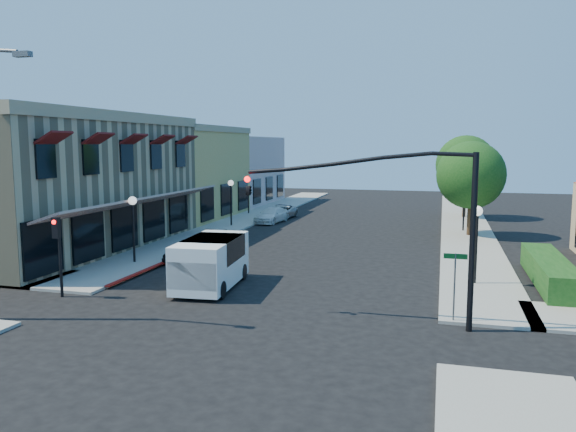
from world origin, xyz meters
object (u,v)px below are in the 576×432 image
(lamppost_left_near, at_px, (133,212))
(parked_car_d, at_px, (280,212))
(secondary_signal, at_px, (58,242))
(parked_car_a, at_px, (187,251))
(street_tree_b, at_px, (466,165))
(white_van, at_px, (211,260))
(parked_car_c, at_px, (272,215))
(signal_mast_arm, at_px, (407,209))
(street_tree_a, at_px, (471,175))
(lamppost_right_near, at_px, (477,225))
(street_name_sign, at_px, (455,276))
(lamppost_right_far, at_px, (464,194))
(parked_car_b, at_px, (213,240))
(lamppost_left_far, at_px, (231,191))

(lamppost_left_near, height_order, parked_car_d, lamppost_left_near)
(parked_car_d, bearing_deg, secondary_signal, -90.58)
(parked_car_a, bearing_deg, parked_car_d, 97.03)
(street_tree_b, height_order, lamppost_left_near, street_tree_b)
(lamppost_left_near, height_order, white_van, lamppost_left_near)
(street_tree_b, relative_size, parked_car_c, 1.70)
(lamppost_left_near, bearing_deg, parked_car_d, 83.28)
(signal_mast_arm, relative_size, parked_car_c, 1.95)
(street_tree_a, relative_size, secondary_signal, 1.95)
(signal_mast_arm, height_order, lamppost_right_near, signal_mast_arm)
(street_name_sign, bearing_deg, white_van, 167.19)
(lamppost_left_near, distance_m, lamppost_right_far, 23.35)
(lamppost_left_near, bearing_deg, parked_car_b, 65.30)
(lamppost_right_near, xyz_separation_m, parked_car_b, (-14.70, 5.00, -2.16))
(street_name_sign, bearing_deg, street_tree_b, 87.50)
(parked_car_a, bearing_deg, white_van, -47.47)
(lamppost_left_near, height_order, parked_car_b, lamppost_left_near)
(parked_car_a, distance_m, parked_car_b, 3.53)
(lamppost_left_near, distance_m, parked_car_b, 5.91)
(street_tree_b, bearing_deg, parked_car_b, -128.29)
(lamppost_left_near, relative_size, parked_car_b, 1.02)
(parked_car_b, bearing_deg, lamppost_right_far, 29.80)
(signal_mast_arm, distance_m, white_van, 9.47)
(lamppost_left_far, relative_size, lamppost_right_far, 1.00)
(secondary_signal, distance_m, parked_car_a, 8.45)
(secondary_signal, xyz_separation_m, parked_car_c, (1.80, 23.59, -1.72))
(lamppost_right_far, relative_size, white_van, 0.71)
(street_name_sign, height_order, parked_car_c, street_name_sign)
(lamppost_right_near, height_order, parked_car_d, lamppost_right_near)
(street_tree_a, relative_size, street_name_sign, 2.59)
(street_tree_b, bearing_deg, lamppost_right_far, -92.15)
(lamppost_left_far, distance_m, parked_car_c, 4.34)
(lamppost_left_far, bearing_deg, parked_car_a, -79.60)
(white_van, xyz_separation_m, parked_car_c, (-3.53, 20.49, -0.66))
(street_name_sign, relative_size, parked_car_c, 0.61)
(street_tree_a, xyz_separation_m, lamppost_left_near, (-17.30, -14.00, -1.46))
(lamppost_left_far, relative_size, parked_car_c, 0.87)
(street_tree_a, bearing_deg, parked_car_b, -149.04)
(street_tree_a, xyz_separation_m, secondary_signal, (-16.80, -20.59, -1.88))
(white_van, distance_m, parked_car_b, 9.22)
(secondary_signal, xyz_separation_m, street_name_sign, (15.50, 0.79, -0.62))
(parked_car_d, bearing_deg, parked_car_b, -86.64)
(white_van, bearing_deg, lamppost_right_far, 60.19)
(lamppost_left_near, relative_size, lamppost_right_near, 1.00)
(secondary_signal, height_order, lamppost_right_near, lamppost_right_near)
(lamppost_right_far, bearing_deg, street_name_sign, -92.63)
(signal_mast_arm, relative_size, street_name_sign, 3.20)
(signal_mast_arm, height_order, street_name_sign, signal_mast_arm)
(parked_car_c, bearing_deg, street_name_sign, -51.52)
(parked_car_b, bearing_deg, parked_car_c, 83.00)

